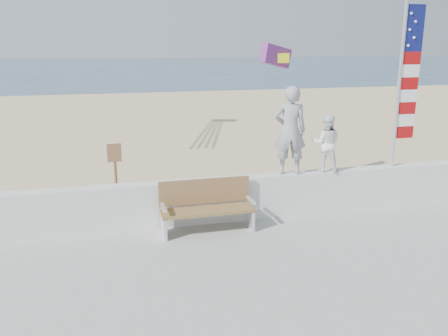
{
  "coord_description": "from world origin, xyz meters",
  "views": [
    {
      "loc": [
        -2.05,
        -6.93,
        3.76
      ],
      "look_at": [
        0.2,
        1.8,
        1.35
      ],
      "focal_mm": 38.0,
      "sensor_mm": 36.0,
      "label": 1
    }
  ],
  "objects_px": {
    "adult": "(290,131)",
    "flag": "(405,79)",
    "bench": "(207,206)",
    "child": "(326,143)"
  },
  "relations": [
    {
      "from": "adult",
      "to": "flag",
      "type": "xyz_separation_m",
      "value": [
        2.58,
        -0.0,
        1.0
      ]
    },
    {
      "from": "adult",
      "to": "bench",
      "type": "bearing_deg",
      "value": 27.48
    },
    {
      "from": "adult",
      "to": "flag",
      "type": "distance_m",
      "value": 2.76
    },
    {
      "from": "child",
      "to": "flag",
      "type": "distance_m",
      "value": 2.18
    },
    {
      "from": "bench",
      "to": "flag",
      "type": "relative_size",
      "value": 0.51
    },
    {
      "from": "child",
      "to": "bench",
      "type": "height_order",
      "value": "child"
    },
    {
      "from": "adult",
      "to": "bench",
      "type": "distance_m",
      "value": 2.32
    },
    {
      "from": "flag",
      "to": "bench",
      "type": "bearing_deg",
      "value": -174.16
    },
    {
      "from": "adult",
      "to": "flag",
      "type": "height_order",
      "value": "flag"
    },
    {
      "from": "adult",
      "to": "bench",
      "type": "height_order",
      "value": "adult"
    }
  ]
}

